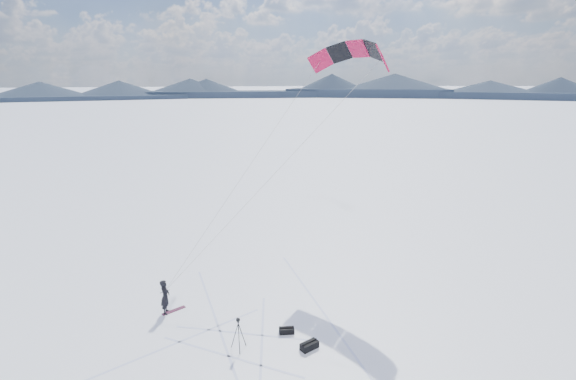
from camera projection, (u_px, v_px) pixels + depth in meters
name	position (u px, v px, depth m)	size (l,w,h in m)	color
ground	(220.00, 342.00, 20.14)	(1800.00, 1800.00, 0.00)	white
horizon_hills	(217.00, 281.00, 19.32)	(704.47, 706.88, 8.20)	#1B243A
snow_tracks	(208.00, 349.00, 19.58)	(14.76, 10.25, 0.01)	#ACB6E0
snowkiter	(167.00, 313.00, 22.66)	(0.71, 0.46, 1.94)	black
snowboard	(174.00, 310.00, 22.86)	(1.32, 0.25, 0.04)	maroon
tripod	(238.00, 330.00, 19.36)	(0.72, 0.70, 1.60)	black
gear_bag_a	(309.00, 345.00, 19.59)	(0.96, 0.61, 0.39)	black
gear_bag_b	(287.00, 330.00, 20.81)	(0.83, 0.58, 0.34)	black
power_kite	(352.00, 56.00, 28.31)	(15.36, 7.53, 13.63)	#AD0E38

